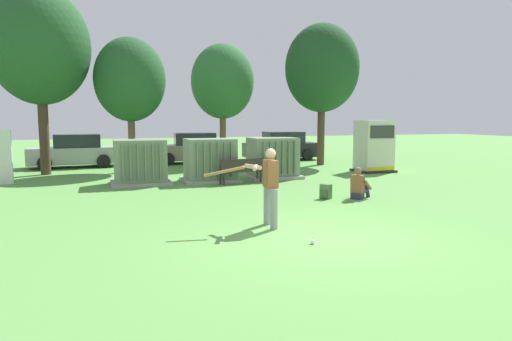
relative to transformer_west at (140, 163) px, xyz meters
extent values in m
plane|color=#5B9947|center=(2.85, -8.99, -0.79)|extent=(96.00, 96.00, 0.00)
cube|color=#9E9B93|center=(0.00, 0.01, -0.73)|extent=(2.10, 1.70, 0.12)
cube|color=gray|center=(0.00, 0.01, 0.08)|extent=(1.80, 1.40, 1.50)
cube|color=#63755B|center=(-0.64, -0.75, 0.08)|extent=(0.06, 0.12, 1.27)
cube|color=#63755B|center=(-0.38, -0.75, 0.08)|extent=(0.06, 0.12, 1.27)
cube|color=#63755B|center=(-0.13, -0.75, 0.08)|extent=(0.06, 0.12, 1.27)
cube|color=#63755B|center=(0.13, -0.75, 0.08)|extent=(0.06, 0.12, 1.27)
cube|color=#63755B|center=(0.38, -0.75, 0.08)|extent=(0.06, 0.12, 1.27)
cube|color=#63755B|center=(0.64, -0.75, 0.08)|extent=(0.06, 0.12, 1.27)
cube|color=#9E9B93|center=(2.57, -0.12, -0.73)|extent=(2.10, 1.70, 0.12)
cube|color=gray|center=(2.57, -0.12, 0.08)|extent=(1.80, 1.40, 1.50)
cube|color=#63755B|center=(1.93, -0.88, 0.08)|extent=(0.06, 0.12, 1.27)
cube|color=#63755B|center=(2.19, -0.88, 0.08)|extent=(0.06, 0.12, 1.27)
cube|color=#63755B|center=(2.44, -0.88, 0.08)|extent=(0.06, 0.12, 1.27)
cube|color=#63755B|center=(2.70, -0.88, 0.08)|extent=(0.06, 0.12, 1.27)
cube|color=#63755B|center=(2.95, -0.88, 0.08)|extent=(0.06, 0.12, 1.27)
cube|color=#63755B|center=(3.21, -0.88, 0.08)|extent=(0.06, 0.12, 1.27)
cube|color=#9E9B93|center=(5.18, 0.03, -0.73)|extent=(2.10, 1.70, 0.12)
cube|color=gray|center=(5.18, 0.03, 0.08)|extent=(1.80, 1.40, 1.50)
cube|color=#63755B|center=(4.54, -0.73, 0.08)|extent=(0.06, 0.12, 1.27)
cube|color=#63755B|center=(4.80, -0.73, 0.08)|extent=(0.06, 0.12, 1.27)
cube|color=#63755B|center=(5.05, -0.73, 0.08)|extent=(0.06, 0.12, 1.27)
cube|color=#63755B|center=(5.31, -0.73, 0.08)|extent=(0.06, 0.12, 1.27)
cube|color=#63755B|center=(5.56, -0.73, 0.08)|extent=(0.06, 0.12, 1.27)
cube|color=#63755B|center=(5.82, -0.73, 0.08)|extent=(0.06, 0.12, 1.27)
cube|color=#262626|center=(10.22, 0.51, -0.74)|extent=(1.60, 1.40, 0.10)
cube|color=beige|center=(10.22, 0.51, 0.41)|extent=(1.40, 1.20, 2.20)
cube|color=#383838|center=(10.22, -0.11, 1.02)|extent=(1.19, 0.04, 0.55)
cube|color=yellow|center=(10.22, -0.11, -0.59)|extent=(1.33, 0.04, 0.16)
cube|color=#2D2823|center=(3.53, -0.99, -0.34)|extent=(1.84, 0.72, 0.05)
cube|color=#2D2823|center=(3.57, -1.16, -0.09)|extent=(1.78, 0.37, 0.44)
cylinder|color=#2D2823|center=(2.76, -0.99, -0.58)|extent=(0.06, 0.06, 0.42)
cylinder|color=#2D2823|center=(4.26, -0.71, -0.58)|extent=(0.06, 0.06, 0.42)
cylinder|color=#2D2823|center=(2.81, -1.26, -0.58)|extent=(0.06, 0.06, 0.42)
cylinder|color=#2D2823|center=(4.31, -0.99, -0.58)|extent=(0.06, 0.06, 0.42)
cylinder|color=gray|center=(2.15, -7.91, -0.35)|extent=(0.16, 0.16, 0.88)
cylinder|color=gray|center=(2.17, -7.43, -0.35)|extent=(0.16, 0.16, 0.88)
cube|color=brown|center=(2.16, -7.67, 0.39)|extent=(0.26, 0.41, 0.60)
sphere|color=#DBAD89|center=(2.16, -7.67, 0.84)|extent=(0.23, 0.23, 0.23)
cylinder|color=#DBAD89|center=(1.78, -7.74, 0.55)|extent=(0.28, 0.54, 0.09)
cylinder|color=#DBAD89|center=(1.79, -7.56, 0.55)|extent=(0.24, 0.54, 0.09)
cylinder|color=#A5723F|center=(1.11, -7.62, 0.48)|extent=(0.85, 0.10, 0.21)
sphere|color=#A5723F|center=(1.53, -7.64, 0.55)|extent=(0.08, 0.08, 0.08)
sphere|color=white|center=(2.43, -9.23, -0.74)|extent=(0.09, 0.09, 0.09)
cube|color=#282D4C|center=(5.82, -5.31, -0.69)|extent=(0.39, 0.42, 0.20)
cube|color=brown|center=(5.82, -5.31, -0.33)|extent=(0.38, 0.42, 0.52)
sphere|color=brown|center=(5.82, -5.31, 0.06)|extent=(0.22, 0.22, 0.22)
cylinder|color=#282D4C|center=(5.96, -5.10, -0.57)|extent=(0.45, 0.35, 0.13)
cylinder|color=#282D4C|center=(6.15, -4.98, -0.56)|extent=(0.31, 0.26, 0.46)
cylinder|color=#282D4C|center=(6.07, -5.27, -0.57)|extent=(0.45, 0.35, 0.13)
cylinder|color=#282D4C|center=(6.26, -5.15, -0.56)|extent=(0.31, 0.26, 0.46)
cylinder|color=brown|center=(5.88, -5.00, -0.37)|extent=(0.39, 0.29, 0.32)
cylinder|color=brown|center=(6.13, -5.38, -0.37)|extent=(0.39, 0.29, 0.32)
cube|color=#4C723F|center=(4.97, -4.93, -0.57)|extent=(0.34, 0.38, 0.44)
cube|color=#3D5B33|center=(4.86, -5.00, -0.63)|extent=(0.17, 0.22, 0.22)
cylinder|color=#4C3828|center=(-3.58, 4.21, 0.87)|extent=(0.41, 0.41, 3.31)
ellipsoid|color=#235128|center=(-3.58, 4.21, 4.58)|extent=(4.07, 4.07, 4.84)
cylinder|color=brown|center=(0.00, 4.13, 0.47)|extent=(0.31, 0.31, 2.52)
ellipsoid|color=#235128|center=(0.00, 4.13, 3.30)|extent=(3.10, 3.10, 3.68)
cylinder|color=brown|center=(4.78, 6.26, 0.54)|extent=(0.33, 0.33, 2.65)
ellipsoid|color=#2D6633|center=(4.78, 6.26, 3.51)|extent=(3.26, 3.26, 3.88)
cylinder|color=#4C3828|center=(9.37, 4.02, 0.72)|extent=(0.37, 0.37, 3.03)
ellipsoid|color=#1E4723|center=(9.37, 4.02, 4.12)|extent=(3.73, 3.73, 4.42)
cube|color=#B2B2B7|center=(-2.59, 6.94, -0.21)|extent=(4.31, 1.99, 0.80)
cube|color=#262B33|center=(-2.44, 6.95, 0.51)|extent=(2.20, 1.70, 0.64)
cylinder|color=black|center=(-3.83, 6.01, -0.47)|extent=(0.65, 0.26, 0.64)
cylinder|color=black|center=(-3.94, 7.70, -0.47)|extent=(0.65, 0.26, 0.64)
cylinder|color=black|center=(-1.23, 6.19, -0.47)|extent=(0.65, 0.26, 0.64)
cylinder|color=black|center=(-1.35, 7.88, -0.47)|extent=(0.65, 0.26, 0.64)
cube|color=gray|center=(3.28, 7.09, -0.21)|extent=(4.32, 2.03, 0.80)
cube|color=#262B33|center=(3.43, 7.08, 0.51)|extent=(2.22, 1.72, 0.64)
cylinder|color=black|center=(1.92, 6.35, -0.47)|extent=(0.66, 0.27, 0.64)
cylinder|color=black|center=(2.05, 8.04, -0.47)|extent=(0.66, 0.27, 0.64)
cylinder|color=black|center=(4.51, 6.14, -0.47)|extent=(0.66, 0.27, 0.64)
cylinder|color=black|center=(4.65, 7.84, -0.47)|extent=(0.66, 0.27, 0.64)
cube|color=black|center=(8.50, 7.29, -0.21)|extent=(4.25, 1.82, 0.80)
cube|color=#262B33|center=(8.65, 7.29, 0.51)|extent=(2.14, 1.62, 0.64)
cylinder|color=black|center=(7.17, 6.48, -0.47)|extent=(0.65, 0.24, 0.64)
cylinder|color=black|center=(7.22, 8.18, -0.47)|extent=(0.65, 0.24, 0.64)
cylinder|color=black|center=(9.78, 6.41, -0.47)|extent=(0.65, 0.24, 0.64)
cylinder|color=black|center=(9.83, 8.11, -0.47)|extent=(0.65, 0.24, 0.64)
camera|label=1|loc=(-1.33, -16.82, 1.60)|focal=31.68mm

